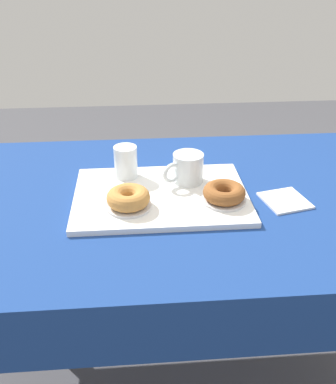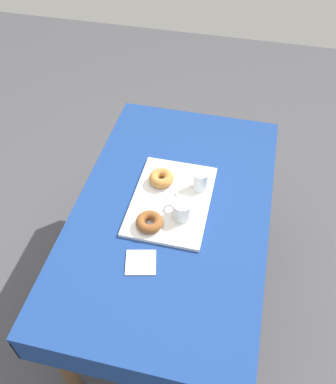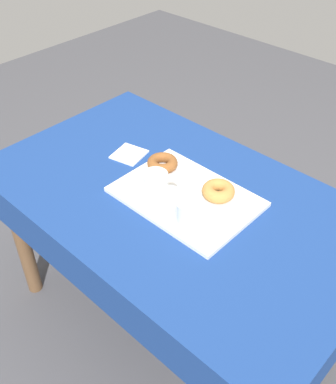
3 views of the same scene
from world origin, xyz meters
TOP-DOWN VIEW (x-y plane):
  - ground_plane at (0.00, 0.00)m, footprint 6.00×6.00m
  - dining_table at (0.00, 0.00)m, footprint 1.38×0.83m
  - serving_tray at (0.04, 0.01)m, footprint 0.47×0.33m
  - tea_mug_left at (-0.04, -0.05)m, footprint 0.12×0.10m
  - water_glass_near at (0.13, -0.10)m, footprint 0.07×0.07m
  - donut_plate_left at (0.13, 0.08)m, footprint 0.12×0.12m
  - sugar_donut_left at (0.13, 0.08)m, footprint 0.11×0.11m
  - donut_plate_right at (-0.12, 0.07)m, footprint 0.12×0.12m
  - sugar_donut_right at (-0.12, 0.07)m, footprint 0.11×0.11m
  - paper_napkin at (-0.29, 0.06)m, footprint 0.14×0.14m

SIDE VIEW (x-z plane):
  - ground_plane at x=0.00m, z-range 0.00..0.00m
  - dining_table at x=0.00m, z-range 0.26..0.98m
  - paper_napkin at x=-0.29m, z-range 0.72..0.73m
  - serving_tray at x=0.04m, z-range 0.72..0.74m
  - donut_plate_left at x=0.13m, z-range 0.74..0.75m
  - donut_plate_right at x=-0.12m, z-range 0.74..0.75m
  - sugar_donut_right at x=-0.12m, z-range 0.75..0.78m
  - sugar_donut_left at x=0.13m, z-range 0.75..0.79m
  - tea_mug_left at x=-0.04m, z-range 0.74..0.82m
  - water_glass_near at x=0.13m, z-range 0.73..0.83m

